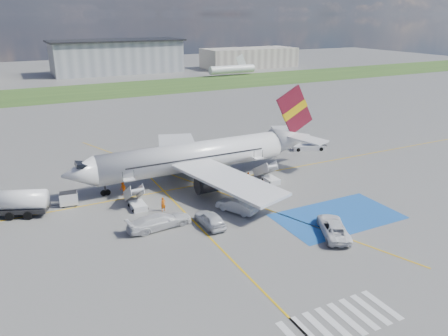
{
  "coord_description": "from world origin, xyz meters",
  "views": [
    {
      "loc": [
        -21.72,
        -37.98,
        21.59
      ],
      "look_at": [
        1.53,
        7.68,
        3.5
      ],
      "focal_mm": 35.0,
      "sensor_mm": 36.0,
      "label": 1
    }
  ],
  "objects_px": {
    "fuel_tanker": "(7,206)",
    "airliner": "(203,155)",
    "van_white_b": "(160,219)",
    "gpu_cart": "(69,199)",
    "car_silver_b": "(237,205)",
    "van_white_a": "(334,225)",
    "belt_loader": "(309,148)",
    "car_silver_a": "(210,219)"
  },
  "relations": [
    {
      "from": "airliner",
      "to": "car_silver_a",
      "type": "relative_size",
      "value": 7.68
    },
    {
      "from": "belt_loader",
      "to": "van_white_a",
      "type": "height_order",
      "value": "van_white_a"
    },
    {
      "from": "car_silver_a",
      "to": "airliner",
      "type": "bearing_deg",
      "value": -113.44
    },
    {
      "from": "airliner",
      "to": "gpu_cart",
      "type": "distance_m",
      "value": 18.28
    },
    {
      "from": "gpu_cart",
      "to": "car_silver_a",
      "type": "relative_size",
      "value": 0.46
    },
    {
      "from": "airliner",
      "to": "car_silver_b",
      "type": "relative_size",
      "value": 7.45
    },
    {
      "from": "fuel_tanker",
      "to": "car_silver_a",
      "type": "relative_size",
      "value": 1.93
    },
    {
      "from": "airliner",
      "to": "gpu_cart",
      "type": "height_order",
      "value": "airliner"
    },
    {
      "from": "airliner",
      "to": "van_white_a",
      "type": "relative_size",
      "value": 7.06
    },
    {
      "from": "car_silver_b",
      "to": "van_white_b",
      "type": "xyz_separation_m",
      "value": [
        -9.24,
        0.18,
        0.23
      ]
    },
    {
      "from": "car_silver_a",
      "to": "car_silver_b",
      "type": "xyz_separation_m",
      "value": [
        4.26,
        1.84,
        -0.0
      ]
    },
    {
      "from": "gpu_cart",
      "to": "car_silver_a",
      "type": "distance_m",
      "value": 17.81
    },
    {
      "from": "fuel_tanker",
      "to": "belt_loader",
      "type": "relative_size",
      "value": 1.6
    },
    {
      "from": "belt_loader",
      "to": "airliner",
      "type": "bearing_deg",
      "value": -147.64
    },
    {
      "from": "car_silver_b",
      "to": "van_white_a",
      "type": "relative_size",
      "value": 0.95
    },
    {
      "from": "car_silver_a",
      "to": "van_white_b",
      "type": "height_order",
      "value": "van_white_b"
    },
    {
      "from": "van_white_a",
      "to": "van_white_b",
      "type": "xyz_separation_m",
      "value": [
        -15.59,
        9.5,
        0.07
      ]
    },
    {
      "from": "car_silver_a",
      "to": "van_white_a",
      "type": "xyz_separation_m",
      "value": [
        10.61,
        -7.48,
        0.16
      ]
    },
    {
      "from": "car_silver_a",
      "to": "van_white_b",
      "type": "bearing_deg",
      "value": -24.0
    },
    {
      "from": "car_silver_a",
      "to": "fuel_tanker",
      "type": "bearing_deg",
      "value": -34.85
    },
    {
      "from": "fuel_tanker",
      "to": "gpu_cart",
      "type": "height_order",
      "value": "fuel_tanker"
    },
    {
      "from": "gpu_cart",
      "to": "car_silver_b",
      "type": "xyz_separation_m",
      "value": [
        17.0,
        -10.62,
        0.05
      ]
    },
    {
      "from": "van_white_a",
      "to": "airliner",
      "type": "bearing_deg",
      "value": -49.04
    },
    {
      "from": "fuel_tanker",
      "to": "belt_loader",
      "type": "xyz_separation_m",
      "value": [
        46.11,
        5.19,
        -0.88
      ]
    },
    {
      "from": "gpu_cart",
      "to": "van_white_a",
      "type": "height_order",
      "value": "van_white_a"
    },
    {
      "from": "car_silver_b",
      "to": "van_white_a",
      "type": "xyz_separation_m",
      "value": [
        6.35,
        -9.31,
        0.16
      ]
    },
    {
      "from": "fuel_tanker",
      "to": "van_white_a",
      "type": "distance_m",
      "value": 36.06
    },
    {
      "from": "fuel_tanker",
      "to": "airliner",
      "type": "bearing_deg",
      "value": 24.54
    },
    {
      "from": "van_white_a",
      "to": "van_white_b",
      "type": "distance_m",
      "value": 18.26
    },
    {
      "from": "airliner",
      "to": "belt_loader",
      "type": "bearing_deg",
      "value": 11.16
    },
    {
      "from": "van_white_b",
      "to": "car_silver_b",
      "type": "bearing_deg",
      "value": -95.73
    },
    {
      "from": "airliner",
      "to": "van_white_a",
      "type": "height_order",
      "value": "airliner"
    },
    {
      "from": "fuel_tanker",
      "to": "van_white_a",
      "type": "height_order",
      "value": "fuel_tanker"
    },
    {
      "from": "van_white_a",
      "to": "car_silver_b",
      "type": "bearing_deg",
      "value": -28.9
    },
    {
      "from": "fuel_tanker",
      "to": "van_white_b",
      "type": "xyz_separation_m",
      "value": [
        14.39,
        -10.53,
        -0.25
      ]
    },
    {
      "from": "gpu_cart",
      "to": "fuel_tanker",
      "type": "bearing_deg",
      "value": -173.1
    },
    {
      "from": "belt_loader",
      "to": "van_white_b",
      "type": "bearing_deg",
      "value": -132.45
    },
    {
      "from": "airliner",
      "to": "van_white_b",
      "type": "distance_m",
      "value": 15.61
    },
    {
      "from": "fuel_tanker",
      "to": "gpu_cart",
      "type": "distance_m",
      "value": 6.66
    },
    {
      "from": "car_silver_b",
      "to": "gpu_cart",
      "type": "bearing_deg",
      "value": -59.22
    },
    {
      "from": "airliner",
      "to": "fuel_tanker",
      "type": "xyz_separation_m",
      "value": [
        -24.7,
        -0.97,
        -2.1
      ]
    },
    {
      "from": "gpu_cart",
      "to": "van_white_b",
      "type": "distance_m",
      "value": 13.0
    }
  ]
}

